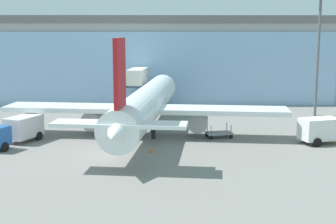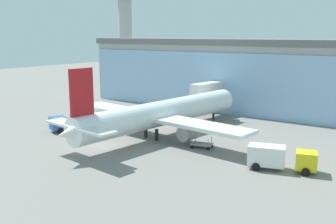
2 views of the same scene
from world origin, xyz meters
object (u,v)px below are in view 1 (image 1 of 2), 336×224
object	(u,v)px
safety_cone_wingtip	(37,129)
apron_light_mast	(319,42)
airplane	(146,105)
jet_bridge	(141,77)
catering_truck	(15,130)
safety_cone_nose	(151,149)
fuel_truck	(331,129)
baggage_cart	(219,133)

from	to	relation	value
safety_cone_wingtip	apron_light_mast	bearing A→B (deg)	16.85
apron_light_mast	airplane	xyz separation A→B (m)	(-22.39, -12.35, -6.61)
jet_bridge	apron_light_mast	bearing A→B (deg)	-99.76
jet_bridge	safety_cone_wingtip	world-z (taller)	jet_bridge
catering_truck	jet_bridge	bearing A→B (deg)	176.12
jet_bridge	catering_truck	size ratio (longest dim) A/B	1.54
safety_cone_nose	fuel_truck	bearing A→B (deg)	12.92
airplane	baggage_cart	size ratio (longest dim) A/B	11.39
apron_light_mast	safety_cone_nose	size ratio (longest dim) A/B	30.08
fuel_truck	apron_light_mast	bearing A→B (deg)	61.22
apron_light_mast	safety_cone_wingtip	distance (m)	38.03
airplane	safety_cone_nose	xyz separation A→B (m)	(0.96, -7.78, -3.09)
jet_bridge	safety_cone_wingtip	bearing A→B (deg)	152.83
jet_bridge	fuel_truck	xyz separation A→B (m)	(21.37, -22.37, -3.25)
apron_light_mast	catering_truck	bearing A→B (deg)	-154.32
baggage_cart	fuel_truck	bearing A→B (deg)	156.63
safety_cone_nose	safety_cone_wingtip	size ratio (longest dim) A/B	1.00
safety_cone_nose	apron_light_mast	bearing A→B (deg)	43.20
safety_cone_nose	catering_truck	bearing A→B (deg)	167.64
catering_truck	airplane	bearing A→B (deg)	131.14
jet_bridge	baggage_cart	bearing A→B (deg)	-148.56
airplane	safety_cone_wingtip	xyz separation A→B (m)	(-12.81, 1.69, -3.09)
jet_bridge	airplane	world-z (taller)	airplane
safety_cone_nose	airplane	bearing A→B (deg)	97.01
catering_truck	fuel_truck	world-z (taller)	same
jet_bridge	safety_cone_nose	world-z (taller)	jet_bridge
fuel_truck	baggage_cart	xyz separation A→B (m)	(-11.35, 2.14, -0.97)
apron_light_mast	baggage_cart	distance (m)	22.03
catering_truck	baggage_cart	xyz separation A→B (m)	(21.10, 3.29, -0.97)
baggage_cart	airplane	bearing A→B (deg)	-22.72
catering_truck	safety_cone_nose	world-z (taller)	catering_truck
apron_light_mast	baggage_cart	size ratio (longest dim) A/B	5.37
catering_truck	safety_cone_nose	xyz separation A→B (m)	(14.03, -3.07, -1.19)
catering_truck	apron_light_mast	bearing A→B (deg)	137.04
safety_cone_wingtip	catering_truck	bearing A→B (deg)	-92.40
apron_light_mast	fuel_truck	bearing A→B (deg)	-100.71
fuel_truck	safety_cone_wingtip	distance (m)	32.63
catering_truck	baggage_cart	bearing A→B (deg)	120.21
apron_light_mast	catering_truck	xyz separation A→B (m)	(-35.46, -17.05, -8.50)
fuel_truck	safety_cone_wingtip	bearing A→B (deg)	152.69
apron_light_mast	safety_cone_wingtip	xyz separation A→B (m)	(-35.19, -10.66, -9.69)
jet_bridge	baggage_cart	distance (m)	22.97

